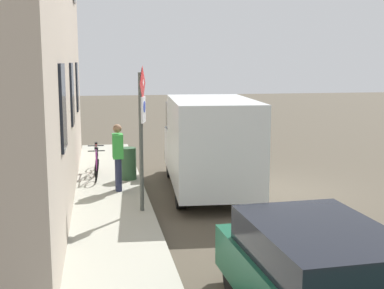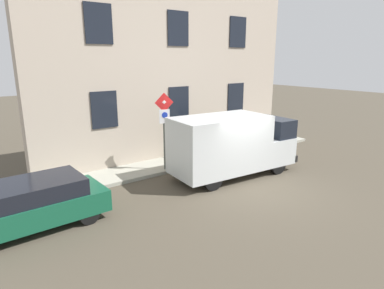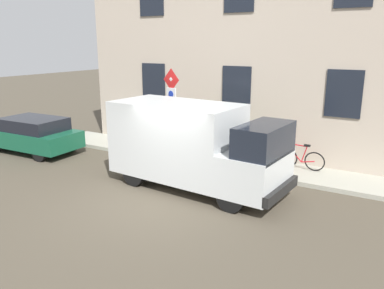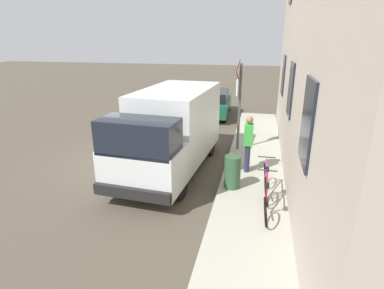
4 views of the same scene
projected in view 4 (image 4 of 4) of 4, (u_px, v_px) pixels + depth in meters
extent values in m
plane|color=#4C4437|center=(128.00, 162.00, 10.60)|extent=(80.00, 80.00, 0.00)
cube|color=#A4A393|center=(253.00, 171.00, 9.72)|extent=(1.78, 15.33, 0.14)
cube|color=#BBAA98|center=(311.00, 33.00, 8.14)|extent=(0.70, 13.33, 8.27)
cube|color=black|center=(307.00, 123.00, 5.32)|extent=(0.06, 1.10, 1.50)
cube|color=black|center=(291.00, 89.00, 8.70)|extent=(0.06, 1.10, 1.50)
cube|color=black|center=(284.00, 75.00, 12.08)|extent=(0.06, 1.10, 1.50)
cylinder|color=#474C47|center=(239.00, 108.00, 10.96)|extent=(0.09, 0.09, 3.06)
pyramid|color=silver|center=(239.00, 71.00, 10.57)|extent=(0.16, 0.50, 0.50)
pyramid|color=red|center=(239.00, 71.00, 10.57)|extent=(0.15, 0.55, 0.56)
cube|color=white|center=(239.00, 87.00, 10.74)|extent=(0.14, 0.44, 0.56)
cylinder|color=#1933B2|center=(238.00, 85.00, 10.73)|extent=(0.07, 0.24, 0.24)
cube|color=silver|center=(177.00, 122.00, 10.16)|extent=(2.27, 3.94, 2.18)
cube|color=silver|center=(144.00, 167.00, 7.98)|extent=(2.10, 1.54, 1.10)
cube|color=black|center=(139.00, 136.00, 7.50)|extent=(1.99, 1.12, 0.84)
cube|color=black|center=(132.00, 193.00, 7.42)|extent=(2.01, 0.31, 0.28)
cylinder|color=black|center=(180.00, 185.00, 8.12)|extent=(0.27, 0.77, 0.76)
cylinder|color=black|center=(120.00, 177.00, 8.59)|extent=(0.27, 0.77, 0.76)
cylinder|color=black|center=(210.00, 145.00, 11.13)|extent=(0.27, 0.77, 0.76)
cylinder|color=black|center=(164.00, 141.00, 11.61)|extent=(0.27, 0.77, 0.76)
cube|color=#145338|center=(213.00, 105.00, 16.76)|extent=(1.91, 4.07, 0.64)
cube|color=black|center=(212.00, 96.00, 16.41)|extent=(1.70, 2.46, 0.60)
cylinder|color=black|center=(202.00, 105.00, 18.21)|extent=(0.20, 0.61, 0.60)
cylinder|color=black|center=(228.00, 106.00, 17.95)|extent=(0.20, 0.61, 0.60)
cylinder|color=black|center=(194.00, 115.00, 15.76)|extent=(0.20, 0.61, 0.60)
cylinder|color=black|center=(225.00, 116.00, 15.50)|extent=(0.20, 0.61, 0.60)
torus|color=black|center=(266.00, 190.00, 7.66)|extent=(0.13, 0.66, 0.66)
torus|color=black|center=(266.00, 212.00, 6.69)|extent=(0.13, 0.66, 0.66)
cylinder|color=red|center=(266.00, 188.00, 7.28)|extent=(0.04, 0.60, 0.60)
cylinder|color=red|center=(267.00, 179.00, 7.12)|extent=(0.04, 0.73, 0.07)
cylinder|color=red|center=(266.00, 196.00, 6.95)|extent=(0.04, 0.19, 0.55)
cylinder|color=red|center=(265.00, 209.00, 6.90)|extent=(0.04, 0.43, 0.12)
cylinder|color=red|center=(267.00, 181.00, 7.55)|extent=(0.04, 0.09, 0.50)
cube|color=black|center=(267.00, 185.00, 6.78)|extent=(0.08, 0.20, 0.06)
cylinder|color=#262626|center=(268.00, 170.00, 7.43)|extent=(0.46, 0.03, 0.03)
torus|color=black|center=(265.00, 175.00, 8.48)|extent=(0.15, 0.66, 0.66)
torus|color=black|center=(266.00, 193.00, 7.51)|extent=(0.15, 0.66, 0.66)
cylinder|color=#962E8F|center=(266.00, 173.00, 8.10)|extent=(0.05, 0.60, 0.60)
cylinder|color=#962E8F|center=(267.00, 165.00, 7.94)|extent=(0.05, 0.73, 0.07)
cylinder|color=#962E8F|center=(266.00, 180.00, 7.77)|extent=(0.04, 0.19, 0.55)
cylinder|color=#962E8F|center=(266.00, 190.00, 7.72)|extent=(0.04, 0.43, 0.12)
cylinder|color=#962E8F|center=(266.00, 167.00, 8.38)|extent=(0.04, 0.09, 0.50)
cube|color=black|center=(267.00, 169.00, 7.60)|extent=(0.08, 0.20, 0.06)
cylinder|color=#262626|center=(267.00, 157.00, 8.26)|extent=(0.46, 0.04, 0.03)
cylinder|color=#262B47|center=(247.00, 159.00, 9.38)|extent=(0.16, 0.16, 0.85)
cylinder|color=#262B47|center=(247.00, 156.00, 9.54)|extent=(0.16, 0.16, 0.85)
cube|color=green|center=(249.00, 134.00, 9.22)|extent=(0.27, 0.41, 0.62)
sphere|color=#936B4C|center=(250.00, 120.00, 9.07)|extent=(0.22, 0.22, 0.22)
cylinder|color=#2D5133|center=(232.00, 172.00, 8.38)|extent=(0.44, 0.44, 0.90)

